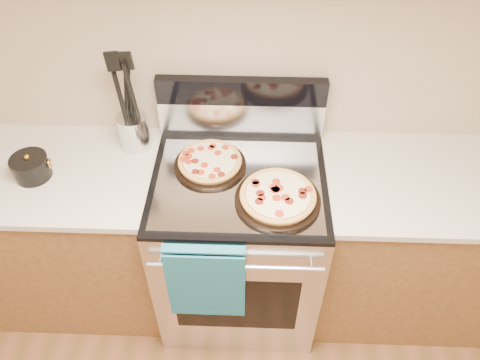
{
  "coord_description": "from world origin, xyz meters",
  "views": [
    {
      "loc": [
        0.06,
        0.21,
        2.34
      ],
      "look_at": [
        0.01,
        1.55,
        1.01
      ],
      "focal_mm": 35.0,
      "sensor_mm": 36.0,
      "label": 1
    }
  ],
  "objects_px": {
    "utensil_crock": "(134,132)",
    "pepperoni_pizza_front": "(278,197)",
    "saucepan": "(31,168)",
    "pepperoni_pizza_back": "(210,162)",
    "range_body": "(239,245)"
  },
  "relations": [
    {
      "from": "saucepan",
      "to": "pepperoni_pizza_front",
      "type": "bearing_deg",
      "value": -6.75
    },
    {
      "from": "range_body",
      "to": "utensil_crock",
      "type": "xyz_separation_m",
      "value": [
        -0.48,
        0.21,
        0.55
      ]
    },
    {
      "from": "pepperoni_pizza_front",
      "to": "utensil_crock",
      "type": "xyz_separation_m",
      "value": [
        -0.65,
        0.34,
        0.05
      ]
    },
    {
      "from": "pepperoni_pizza_front",
      "to": "utensil_crock",
      "type": "bearing_deg",
      "value": 152.39
    },
    {
      "from": "pepperoni_pizza_back",
      "to": "saucepan",
      "type": "bearing_deg",
      "value": -174.43
    },
    {
      "from": "range_body",
      "to": "pepperoni_pizza_front",
      "type": "bearing_deg",
      "value": -38.39
    },
    {
      "from": "utensil_crock",
      "to": "pepperoni_pizza_front",
      "type": "bearing_deg",
      "value": -27.61
    },
    {
      "from": "range_body",
      "to": "pepperoni_pizza_back",
      "type": "height_order",
      "value": "pepperoni_pizza_back"
    },
    {
      "from": "pepperoni_pizza_back",
      "to": "saucepan",
      "type": "xyz_separation_m",
      "value": [
        -0.77,
        -0.07,
        0.01
      ]
    },
    {
      "from": "pepperoni_pizza_back",
      "to": "utensil_crock",
      "type": "xyz_separation_m",
      "value": [
        -0.36,
        0.14,
        0.05
      ]
    },
    {
      "from": "pepperoni_pizza_back",
      "to": "range_body",
      "type": "bearing_deg",
      "value": -28.41
    },
    {
      "from": "range_body",
      "to": "saucepan",
      "type": "xyz_separation_m",
      "value": [
        -0.89,
        -0.0,
        0.51
      ]
    },
    {
      "from": "utensil_crock",
      "to": "saucepan",
      "type": "xyz_separation_m",
      "value": [
        -0.41,
        -0.21,
        -0.04
      ]
    },
    {
      "from": "range_body",
      "to": "pepperoni_pizza_front",
      "type": "height_order",
      "value": "pepperoni_pizza_front"
    },
    {
      "from": "pepperoni_pizza_back",
      "to": "pepperoni_pizza_front",
      "type": "distance_m",
      "value": 0.36
    }
  ]
}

